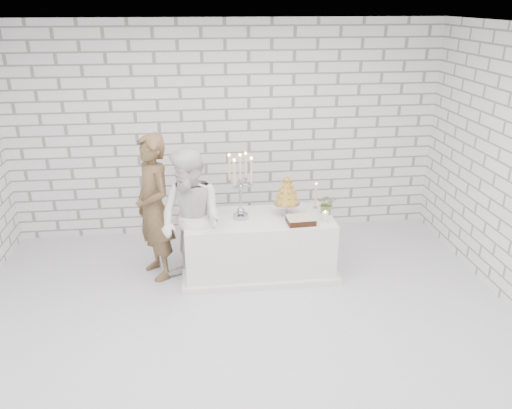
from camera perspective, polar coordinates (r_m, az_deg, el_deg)
The scene contains 13 objects.
ground at distance 5.43m, azimuth -1.27°, elevation -13.97°, with size 6.00×5.00×0.01m, color silver.
ceiling at distance 4.37m, azimuth -1.62°, elevation 19.54°, with size 6.00×5.00×0.01m, color white.
wall_back at distance 7.07m, azimuth -3.33°, elevation 8.32°, with size 6.00×0.01×3.00m, color white.
wall_front at distance 2.56m, azimuth 4.15°, elevation -19.93°, with size 6.00×0.01×3.00m, color white.
cake_table at distance 6.25m, azimuth 0.33°, elevation -4.65°, with size 1.80×0.80×0.75m, color white.
groom at distance 6.10m, azimuth -11.56°, elevation -0.38°, with size 0.66×0.43×1.81m, color brown.
bride at distance 5.80m, azimuth -7.39°, elevation -1.90°, with size 0.83×0.64×1.70m, color white.
candelabra at distance 5.92m, azimuth -1.79°, elevation 2.05°, with size 0.33×0.33×0.82m, color #9E9DA7, non-canonical shape.
croquembouche at distance 6.09m, azimuth 3.54°, elevation 1.06°, with size 0.33×0.33×0.51m, color #AB802E, non-canonical shape.
chocolate_cake at distance 5.94m, azimuth 5.13°, elevation -1.80°, with size 0.32×0.23×0.08m, color black.
pillar_candle at distance 6.01m, azimuth 7.87°, elevation -1.42°, with size 0.08×0.08×0.12m, color white.
extra_taper at distance 6.35m, azimuth 6.81°, elevation 0.92°, with size 0.06×0.06×0.32m, color beige.
flowers at distance 6.21m, azimuth 8.12°, elevation 0.09°, with size 0.24×0.21×0.27m, color olive.
Camera 1 is at (-0.39, -4.35, 3.22)m, focal length 35.09 mm.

